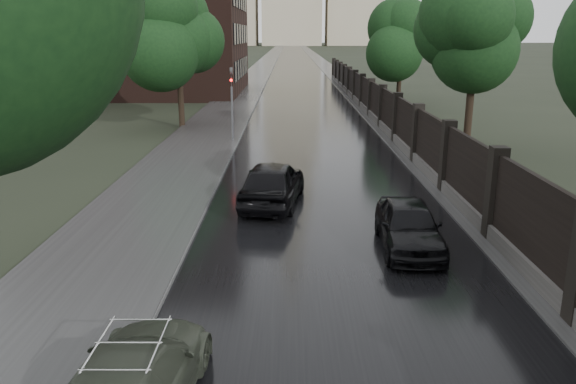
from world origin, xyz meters
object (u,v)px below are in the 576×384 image
at_px(tree_right_c, 401,44).
at_px(traffic_light, 232,98).
at_px(tree_right_b, 474,51).
at_px(hatchback_left, 272,182).
at_px(volga_sedan, 132,382).
at_px(car_right_near, 409,225).
at_px(tree_left_far, 178,42).

relative_size(tree_right_c, traffic_light, 1.75).
relative_size(tree_right_b, traffic_light, 1.75).
xyz_separation_m(traffic_light, hatchback_left, (2.50, -11.61, -1.62)).
distance_m(volga_sedan, car_right_near, 9.07).
height_order(volga_sedan, hatchback_left, hatchback_left).
height_order(tree_left_far, tree_right_c, tree_left_far).
relative_size(volga_sedan, car_right_near, 1.09).
xyz_separation_m(volga_sedan, car_right_near, (5.65, 7.10, 0.05)).
bearing_deg(tree_right_c, volga_sedan, -106.34).
bearing_deg(tree_left_far, car_right_near, -64.18).
bearing_deg(tree_left_far, hatchback_left, -69.53).
bearing_deg(volga_sedan, tree_left_far, -76.05).
bearing_deg(volga_sedan, tree_right_b, -114.23).
bearing_deg(volga_sedan, car_right_near, -123.51).
bearing_deg(traffic_light, tree_right_c, 51.82).
distance_m(tree_right_c, traffic_light, 19.26).
bearing_deg(tree_right_b, volga_sedan, -119.20).
relative_size(tree_right_b, car_right_near, 1.79).
bearing_deg(tree_right_c, hatchback_left, -109.26).
height_order(traffic_light, car_right_near, traffic_light).
height_order(tree_right_b, volga_sedan, tree_right_b).
xyz_separation_m(tree_right_b, car_right_near, (-5.45, -12.76, -4.28)).
relative_size(tree_left_far, car_right_near, 1.88).
height_order(traffic_light, volga_sedan, traffic_light).
bearing_deg(hatchback_left, tree_right_c, -101.31).
relative_size(tree_right_b, hatchback_left, 1.53).
distance_m(tree_left_far, tree_right_b, 17.45).
relative_size(tree_left_far, traffic_light, 1.85).
xyz_separation_m(traffic_light, car_right_near, (6.35, -15.75, -1.73)).
relative_size(traffic_light, car_right_near, 1.02).
xyz_separation_m(tree_right_b, hatchback_left, (-9.30, -8.61, -4.17)).
xyz_separation_m(tree_right_b, volga_sedan, (-11.10, -19.86, -4.33)).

